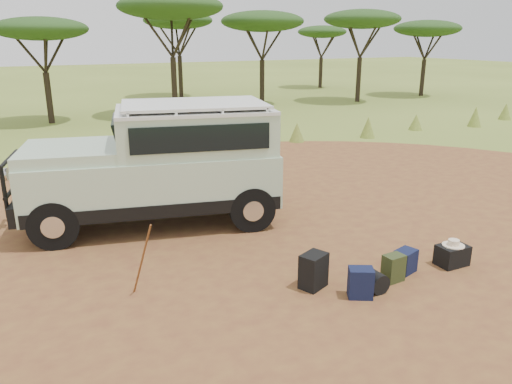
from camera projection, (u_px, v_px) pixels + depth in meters
name	position (u px, v px, depth m)	size (l,w,h in m)	color
ground	(280.00, 262.00, 9.12)	(140.00, 140.00, 0.00)	olive
dirt_clearing	(280.00, 261.00, 9.12)	(23.00, 23.00, 0.01)	brown
grass_fringe	(152.00, 149.00, 16.40)	(36.60, 1.60, 0.90)	olive
acacia_treeline	(95.00, 17.00, 24.78)	(46.70, 13.20, 6.26)	#2D2319
safari_vehicle	(161.00, 167.00, 10.68)	(5.69, 3.32, 2.61)	#B0CAAC
walking_staff	(142.00, 260.00, 7.74)	(0.03, 0.03, 1.32)	brown
backpack_black	(313.00, 271.00, 8.10)	(0.43, 0.32, 0.59)	black
backpack_navy	(361.00, 283.00, 7.81)	(0.38, 0.27, 0.50)	#121D3B
backpack_olive	(393.00, 268.00, 8.34)	(0.34, 0.24, 0.47)	#32401D
duffel_navy	(405.00, 261.00, 8.65)	(0.37, 0.28, 0.42)	#121D3B
hard_case	(452.00, 255.00, 8.93)	(0.53, 0.38, 0.38)	black
stuff_sack	(375.00, 282.00, 8.02)	(0.34, 0.34, 0.34)	black
safari_hat	(454.00, 243.00, 8.86)	(0.39, 0.39, 0.11)	beige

